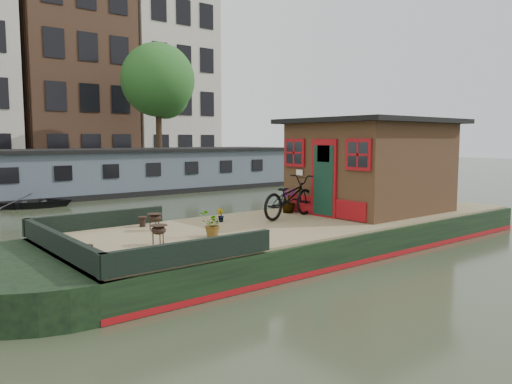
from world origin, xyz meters
TOP-DOWN VIEW (x-y plane):
  - ground at (0.00, 0.00)m, footprint 120.00×120.00m
  - houseboat_hull at (-1.33, 0.00)m, footprint 14.01×4.02m
  - houseboat_deck at (0.00, 0.00)m, footprint 11.80×3.80m
  - bow_bulwark at (-5.07, 0.00)m, footprint 3.00×4.00m
  - cabin at (2.19, 0.00)m, footprint 4.00×3.50m
  - bicycle at (-0.33, 0.43)m, footprint 2.03×1.04m
  - potted_plant_b at (-1.98, 0.97)m, footprint 0.19×0.21m
  - potted_plant_c at (-3.12, -0.39)m, footprint 0.52×0.47m
  - potted_plant_d at (0.20, 1.05)m, footprint 0.41×0.41m
  - brazier_front at (-4.29, -0.41)m, footprint 0.42×0.42m
  - brazier_rear at (-3.67, 0.93)m, footprint 0.41×0.41m
  - bollard_port at (-3.67, 1.50)m, footprint 0.20×0.20m
  - bollard_stbd at (-5.60, -0.48)m, footprint 0.16×0.16m
  - dinghy at (-3.47, 11.50)m, footprint 3.77×3.35m
  - far_houseboat at (0.00, 14.00)m, footprint 20.40×4.40m
  - quay at (0.00, 20.50)m, footprint 60.00×6.00m
  - townhouse_row at (0.15, 27.50)m, footprint 27.25×8.00m
  - tree_right at (6.14, 19.07)m, footprint 4.40×4.40m

SIDE VIEW (x-z plane):
  - ground at x=0.00m, z-range 0.00..0.00m
  - houseboat_hull at x=-1.33m, z-range -0.03..0.57m
  - dinghy at x=-3.47m, z-range 0.00..0.65m
  - quay at x=0.00m, z-range 0.00..0.90m
  - houseboat_deck at x=0.00m, z-range 0.60..0.65m
  - bollard_stbd at x=-5.60m, z-range 0.65..0.84m
  - bollard_port at x=-3.67m, z-range 0.65..0.87m
  - potted_plant_b at x=-1.98m, z-range 0.65..0.96m
  - bow_bulwark at x=-5.07m, z-range 0.65..1.00m
  - brazier_rear at x=-3.67m, z-range 0.65..1.01m
  - brazier_front at x=-4.29m, z-range 0.65..1.01m
  - potted_plant_c at x=-3.12m, z-range 0.65..1.15m
  - potted_plant_d at x=0.20m, z-range 0.65..1.27m
  - far_houseboat at x=0.00m, z-range -0.09..2.02m
  - bicycle at x=-0.33m, z-range 0.65..1.67m
  - cabin at x=2.19m, z-range 0.67..3.09m
  - tree_right at x=6.14m, z-range 2.19..9.59m
  - townhouse_row at x=0.15m, z-range -0.35..16.15m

